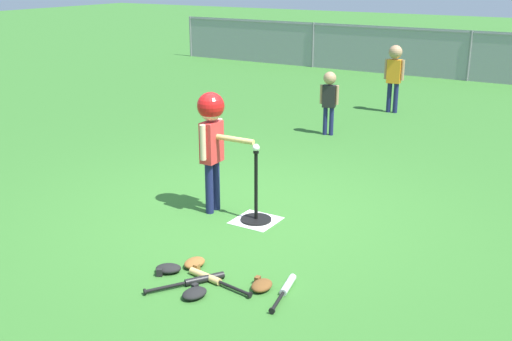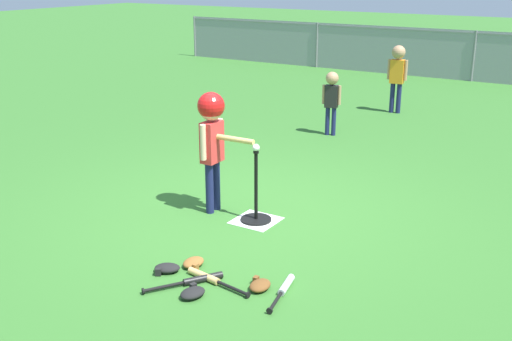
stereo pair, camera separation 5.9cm
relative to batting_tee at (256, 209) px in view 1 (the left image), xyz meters
The scene contains 15 objects.
ground_plane 0.25m from the batting_tee, 144.66° to the left, with size 60.00×60.00×0.00m, color #336B28.
home_plate 0.12m from the batting_tee, 153.43° to the left, with size 0.44×0.44×0.01m, color white.
batting_tee is the anchor object (origin of this frame).
baseball_on_tee 0.67m from the batting_tee, 153.43° to the left, with size 0.07×0.07×0.07m, color white.
batter_child 0.96m from the batting_tee, behind, with size 0.65×0.37×1.30m.
fielder_near_left 3.69m from the batting_tee, 103.46° to the left, with size 0.29×0.20×0.99m.
fielder_deep_right 5.66m from the batting_tee, 95.53° to the left, with size 0.36×0.24×1.21m.
spare_bat_silver 1.50m from the batting_tee, 49.20° to the right, with size 0.18×0.58×0.06m.
spare_bat_wood 1.37m from the batting_tee, 74.38° to the right, with size 0.67×0.15×0.06m.
spare_bat_black 1.44m from the batting_tee, 78.64° to the right, with size 0.43×0.61×0.06m.
glove_by_plate 1.17m from the batting_tee, 85.99° to the right, with size 0.17×0.22×0.07m.
glove_near_bats 1.38m from the batting_tee, 92.06° to the right, with size 0.27×0.25×0.07m.
glove_tossed_aside 1.44m from the batting_tee, 56.68° to the right, with size 0.19×0.23×0.07m.
glove_outfield_drop 1.65m from the batting_tee, 75.91° to the right, with size 0.20×0.25×0.07m.
outfield_fence 9.68m from the batting_tee, 91.06° to the left, with size 16.06×0.06×1.15m.
Camera 1 is at (3.29, -5.20, 2.51)m, focal length 43.42 mm.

